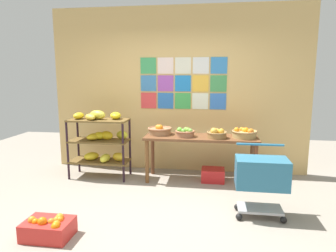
% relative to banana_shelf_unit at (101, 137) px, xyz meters
% --- Properties ---
extents(ground, '(9.78, 9.78, 0.00)m').
position_rel_banana_shelf_unit_xyz_m(ground, '(1.21, -1.31, -0.68)').
color(ground, gray).
extents(back_wall_with_art, '(4.51, 0.07, 2.87)m').
position_rel_banana_shelf_unit_xyz_m(back_wall_with_art, '(1.21, 0.61, 0.75)').
color(back_wall_with_art, tan).
rests_on(back_wall_with_art, ground).
extents(banana_shelf_unit, '(0.97, 0.49, 1.13)m').
position_rel_banana_shelf_unit_xyz_m(banana_shelf_unit, '(0.00, 0.00, 0.00)').
color(banana_shelf_unit, black).
rests_on(banana_shelf_unit, ground).
extents(display_table, '(1.79, 0.57, 0.74)m').
position_rel_banana_shelf_unit_xyz_m(display_table, '(1.66, 0.05, -0.04)').
color(display_table, brown).
rests_on(display_table, ground).
extents(fruit_basket_right, '(0.40, 0.40, 0.17)m').
position_rel_banana_shelf_unit_xyz_m(fruit_basket_right, '(0.98, 0.11, 0.12)').
color(fruit_basket_right, '#976E4A').
rests_on(fruit_basket_right, display_table).
extents(fruit_basket_back_right, '(0.31, 0.31, 0.15)m').
position_rel_banana_shelf_unit_xyz_m(fruit_basket_back_right, '(1.41, -0.00, 0.12)').
color(fruit_basket_back_right, '#966648').
rests_on(fruit_basket_back_right, display_table).
extents(fruit_basket_back_left, '(0.39, 0.39, 0.17)m').
position_rel_banana_shelf_unit_xyz_m(fruit_basket_back_left, '(2.33, 0.03, 0.13)').
color(fruit_basket_back_left, '#A78A51').
rests_on(fruit_basket_back_left, display_table).
extents(fruit_basket_centre, '(0.32, 0.32, 0.17)m').
position_rel_banana_shelf_unit_xyz_m(fruit_basket_centre, '(1.91, -0.05, 0.12)').
color(fruit_basket_centre, olive).
rests_on(fruit_basket_centre, display_table).
extents(produce_crate_under_table, '(0.37, 0.30, 0.21)m').
position_rel_banana_shelf_unit_xyz_m(produce_crate_under_table, '(1.86, 0.06, -0.58)').
color(produce_crate_under_table, red).
rests_on(produce_crate_under_table, ground).
extents(orange_crate_foreground, '(0.49, 0.35, 0.26)m').
position_rel_banana_shelf_unit_xyz_m(orange_crate_foreground, '(0.15, -1.96, -0.58)').
color(orange_crate_foreground, red).
rests_on(orange_crate_foreground, ground).
extents(shopping_cart, '(0.61, 0.42, 0.87)m').
position_rel_banana_shelf_unit_xyz_m(shopping_cart, '(2.43, -1.11, -0.16)').
color(shopping_cart, black).
rests_on(shopping_cart, ground).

